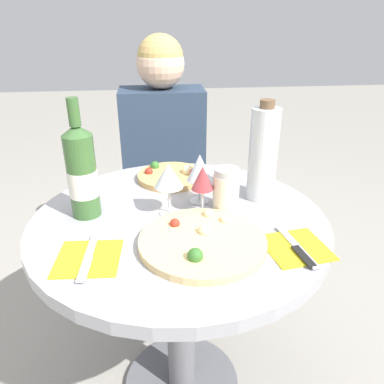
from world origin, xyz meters
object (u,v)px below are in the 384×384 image
wine_bottle (82,173)px  seated_diner (165,182)px  chair_behind_diner (165,195)px  pizza_large (202,241)px  dining_table (180,260)px  tall_carafe (263,154)px

wine_bottle → seated_diner: bearing=67.6°
seated_diner → chair_behind_diner: bearing=-90.0°
seated_diner → pizza_large: bearing=94.6°
dining_table → tall_carafe: tall_carafe is taller
dining_table → tall_carafe: bearing=20.3°
chair_behind_diner → seated_diner: seated_diner is taller
seated_diner → tall_carafe: (0.28, -0.55, 0.32)m
wine_bottle → tall_carafe: (0.53, 0.05, 0.01)m
pizza_large → seated_diner: bearing=94.6°
wine_bottle → tall_carafe: wine_bottle is taller
tall_carafe → pizza_large: bearing=-131.0°
dining_table → chair_behind_diner: size_ratio=1.03×
chair_behind_diner → seated_diner: size_ratio=0.70×
chair_behind_diner → tall_carafe: (0.28, -0.69, 0.46)m
pizza_large → chair_behind_diner: bearing=94.0°
tall_carafe → wine_bottle: bearing=-174.3°
pizza_large → tall_carafe: size_ratio=1.05×
chair_behind_diner → wine_bottle: (-0.25, -0.74, 0.44)m
dining_table → pizza_large: 0.23m
dining_table → pizza_large: pizza_large is taller
chair_behind_diner → dining_table: bearing=91.3°
dining_table → seated_diner: 0.65m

